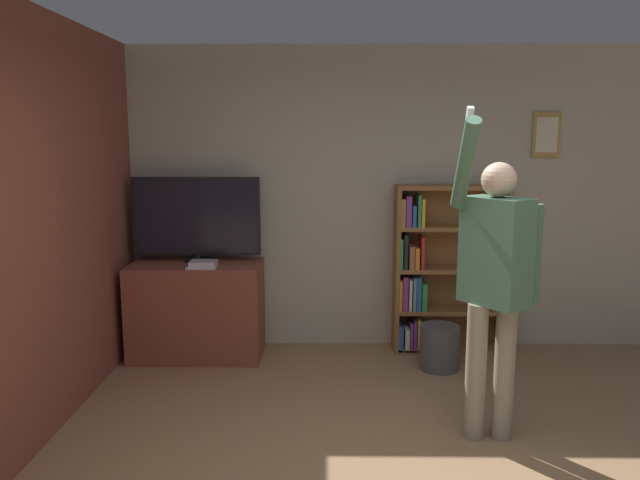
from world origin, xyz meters
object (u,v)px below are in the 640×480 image
person (495,275)px  waste_bin (439,347)px  game_console (203,264)px  television (196,218)px  bookshelf (438,272)px

person → waste_bin: 1.49m
game_console → waste_bin: (1.96, -0.11, -0.67)m
television → waste_bin: 2.34m
game_console → bookshelf: bearing=10.4°
game_console → bookshelf: size_ratio=0.15×
bookshelf → waste_bin: (-0.05, -0.48, -0.53)m
waste_bin → bookshelf: bearing=83.8°
game_console → waste_bin: game_console is taller
bookshelf → waste_bin: bearing=-96.2°
person → television: bearing=-162.4°
television → waste_bin: bearing=-10.5°
television → bookshelf: television is taller
television → game_console: (0.10, -0.28, -0.35)m
television → game_console: bearing=-69.2°
television → person: size_ratio=0.53×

